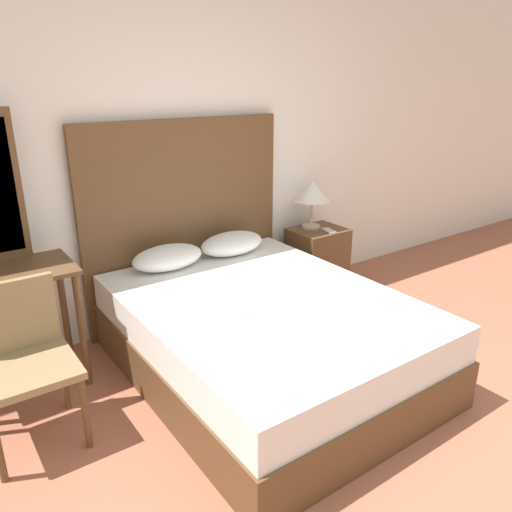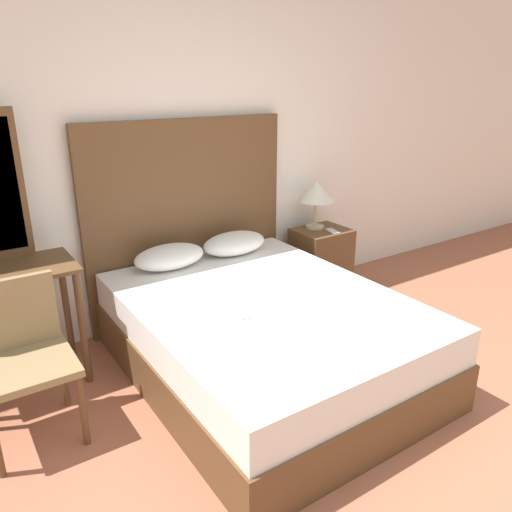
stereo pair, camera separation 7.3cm
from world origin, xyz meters
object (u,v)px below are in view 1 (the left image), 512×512
object	(u,v)px
vanity_desk	(1,298)
bed	(265,336)
table_lamp	(312,192)
phone_on_nightstand	(329,231)
chair	(22,353)
phone_on_bed	(244,314)
nightstand	(317,261)

from	to	relation	value
vanity_desk	bed	bearing A→B (deg)	-28.22
bed	vanity_desk	world-z (taller)	vanity_desk
table_lamp	phone_on_nightstand	bearing A→B (deg)	-73.76
table_lamp	phone_on_nightstand	xyz separation A→B (m)	(0.05, -0.17, -0.31)
phone_on_nightstand	chair	xyz separation A→B (m)	(-2.54, -0.44, -0.10)
phone_on_bed	table_lamp	bearing A→B (deg)	35.47
bed	phone_on_bed	world-z (taller)	phone_on_bed
bed	chair	world-z (taller)	chair
phone_on_nightstand	chair	size ratio (longest dim) A/B	0.19
nightstand	table_lamp	bearing A→B (deg)	102.26
nightstand	phone_on_nightstand	size ratio (longest dim) A/B	3.60
table_lamp	phone_on_nightstand	distance (m)	0.36
bed	phone_on_nightstand	world-z (taller)	phone_on_nightstand
nightstand	phone_on_bed	bearing A→B (deg)	-147.06
table_lamp	chair	xyz separation A→B (m)	(-2.49, -0.62, -0.41)
phone_on_bed	chair	xyz separation A→B (m)	(-1.14, 0.35, -0.04)
vanity_desk	phone_on_nightstand	bearing A→B (deg)	-1.08
table_lamp	phone_on_nightstand	world-z (taller)	table_lamp
nightstand	chair	bearing A→B (deg)	-167.86
phone_on_bed	table_lamp	xyz separation A→B (m)	(1.35, 0.96, 0.37)
nightstand	phone_on_nightstand	xyz separation A→B (m)	(0.03, -0.10, 0.30)
phone_on_bed	chair	size ratio (longest dim) A/B	0.19
bed	vanity_desk	bearing A→B (deg)	151.78
phone_on_nightstand	vanity_desk	distance (m)	2.53
nightstand	vanity_desk	world-z (taller)	vanity_desk
chair	vanity_desk	bearing A→B (deg)	89.32
bed	phone_on_nightstand	size ratio (longest dim) A/B	12.40
phone_on_bed	nightstand	size ratio (longest dim) A/B	0.28
bed	nightstand	distance (m)	1.38
bed	phone_on_bed	xyz separation A→B (m)	(-0.23, -0.11, 0.27)
table_lamp	phone_on_bed	bearing A→B (deg)	-144.53
nightstand	phone_on_nightstand	bearing A→B (deg)	-70.68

